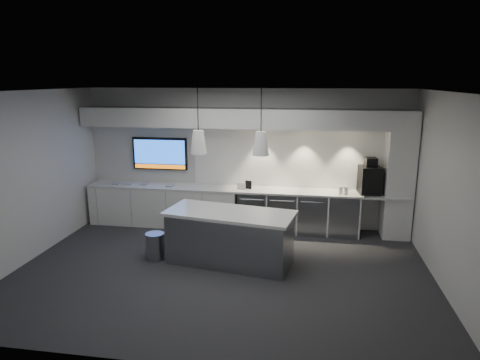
% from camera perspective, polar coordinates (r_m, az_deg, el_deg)
% --- Properties ---
extents(floor, '(7.00, 7.00, 0.00)m').
position_cam_1_polar(floor, '(7.45, -2.43, -12.04)').
color(floor, '#2B2B2D').
rests_on(floor, ground).
extents(ceiling, '(7.00, 7.00, 0.00)m').
position_cam_1_polar(ceiling, '(6.73, -2.69, 11.71)').
color(ceiling, black).
rests_on(ceiling, wall_back).
extents(wall_back, '(7.00, 0.00, 7.00)m').
position_cam_1_polar(wall_back, '(9.34, 0.55, 2.92)').
color(wall_back, silver).
rests_on(wall_back, floor).
extents(wall_front, '(7.00, 0.00, 7.00)m').
position_cam_1_polar(wall_front, '(4.63, -8.88, -8.24)').
color(wall_front, silver).
rests_on(wall_front, floor).
extents(wall_left, '(0.00, 7.00, 7.00)m').
position_cam_1_polar(wall_left, '(8.37, -26.73, 0.24)').
color(wall_left, silver).
rests_on(wall_left, floor).
extents(wall_right, '(0.00, 7.00, 7.00)m').
position_cam_1_polar(wall_right, '(7.12, 26.22, -1.79)').
color(wall_right, silver).
rests_on(wall_right, floor).
extents(back_counter, '(6.80, 0.65, 0.04)m').
position_cam_1_polar(back_counter, '(9.17, 0.24, -1.26)').
color(back_counter, silver).
rests_on(back_counter, left_base_cabinets).
extents(left_base_cabinets, '(3.30, 0.63, 0.86)m').
position_cam_1_polar(left_base_cabinets, '(9.70, -10.05, -3.39)').
color(left_base_cabinets, white).
rests_on(left_base_cabinets, floor).
extents(fridge_unit_a, '(0.60, 0.61, 0.85)m').
position_cam_1_polar(fridge_unit_a, '(9.26, 1.77, -4.05)').
color(fridge_unit_a, gray).
rests_on(fridge_unit_a, floor).
extents(fridge_unit_b, '(0.60, 0.61, 0.85)m').
position_cam_1_polar(fridge_unit_b, '(9.20, 5.67, -4.21)').
color(fridge_unit_b, gray).
rests_on(fridge_unit_b, floor).
extents(fridge_unit_c, '(0.60, 0.61, 0.85)m').
position_cam_1_polar(fridge_unit_c, '(9.19, 9.60, -4.37)').
color(fridge_unit_c, gray).
rests_on(fridge_unit_c, floor).
extents(fridge_unit_d, '(0.60, 0.61, 0.85)m').
position_cam_1_polar(fridge_unit_d, '(9.22, 13.53, -4.50)').
color(fridge_unit_d, gray).
rests_on(fridge_unit_d, floor).
extents(backsplash, '(4.60, 0.03, 1.30)m').
position_cam_1_polar(backsplash, '(9.22, 7.94, 2.96)').
color(backsplash, white).
rests_on(backsplash, wall_back).
extents(soffit, '(6.90, 0.60, 0.40)m').
position_cam_1_polar(soffit, '(8.93, 0.27, 8.26)').
color(soffit, white).
rests_on(soffit, wall_back).
extents(column, '(0.55, 0.55, 2.60)m').
position_cam_1_polar(column, '(9.17, 20.43, 0.60)').
color(column, white).
rests_on(column, floor).
extents(wall_tv, '(1.25, 0.07, 0.72)m').
position_cam_1_polar(wall_tv, '(9.75, -10.63, 3.48)').
color(wall_tv, black).
rests_on(wall_tv, wall_back).
extents(island, '(2.35, 1.32, 0.94)m').
position_cam_1_polar(island, '(7.59, -1.36, -7.62)').
color(island, gray).
rests_on(island, floor).
extents(bin, '(0.42, 0.42, 0.48)m').
position_cam_1_polar(bin, '(7.98, -11.24, -8.62)').
color(bin, gray).
rests_on(bin, floor).
extents(coffee_machine, '(0.46, 0.62, 0.74)m').
position_cam_1_polar(coffee_machine, '(9.10, 16.91, 0.15)').
color(coffee_machine, black).
rests_on(coffee_machine, back_counter).
extents(sign_black, '(0.14, 0.06, 0.18)m').
position_cam_1_polar(sign_black, '(9.11, 1.14, -0.64)').
color(sign_black, black).
rests_on(sign_black, back_counter).
extents(sign_white, '(0.18, 0.04, 0.14)m').
position_cam_1_polar(sign_white, '(9.07, 0.18, -0.83)').
color(sign_white, silver).
rests_on(sign_white, back_counter).
extents(cup_cluster, '(0.18, 0.18, 0.15)m').
position_cam_1_polar(cup_cluster, '(8.99, 13.60, -1.29)').
color(cup_cluster, silver).
rests_on(cup_cluster, back_counter).
extents(tray_a, '(0.17, 0.17, 0.02)m').
position_cam_1_polar(tray_a, '(9.92, -16.16, -0.47)').
color(tray_a, '#9E9E9E').
rests_on(tray_a, back_counter).
extents(tray_b, '(0.20, 0.20, 0.02)m').
position_cam_1_polar(tray_b, '(9.85, -14.74, -0.47)').
color(tray_b, '#9E9E9E').
rests_on(tray_b, back_counter).
extents(tray_c, '(0.19, 0.19, 0.02)m').
position_cam_1_polar(tray_c, '(9.73, -12.55, -0.53)').
color(tray_c, '#9E9E9E').
rests_on(tray_c, back_counter).
extents(tray_d, '(0.17, 0.17, 0.02)m').
position_cam_1_polar(tray_d, '(9.47, -9.35, -0.76)').
color(tray_d, '#9E9E9E').
rests_on(tray_d, back_counter).
extents(pendant_left, '(0.28, 0.28, 1.10)m').
position_cam_1_polar(pendant_left, '(7.28, -5.55, 5.08)').
color(pendant_left, white).
rests_on(pendant_left, ceiling).
extents(pendant_right, '(0.28, 0.28, 1.10)m').
position_cam_1_polar(pendant_right, '(7.08, 2.79, 4.91)').
color(pendant_right, white).
rests_on(pendant_right, ceiling).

